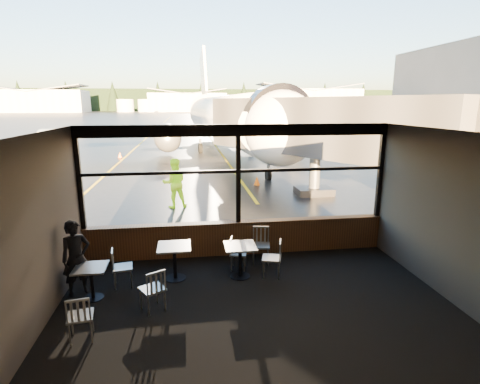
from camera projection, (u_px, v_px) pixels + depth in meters
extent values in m
plane|color=black|center=(189.00, 116.00, 125.82)|extent=(520.00, 520.00, 0.00)
cube|color=black|center=(259.00, 312.00, 7.34)|extent=(8.00, 6.00, 0.01)
cube|color=#38332D|center=(261.00, 133.00, 6.54)|extent=(8.00, 6.00, 0.04)
cube|color=#4A423B|center=(31.00, 239.00, 6.39)|extent=(0.04, 6.00, 3.50)
cube|color=#4A423B|center=(456.00, 219.00, 7.49)|extent=(0.04, 6.00, 3.50)
cube|color=#4A423B|center=(314.00, 317.00, 4.05)|extent=(8.00, 0.04, 3.50)
cube|color=brown|center=(238.00, 238.00, 10.13)|extent=(8.00, 0.28, 0.90)
cube|color=black|center=(238.00, 130.00, 9.46)|extent=(8.00, 0.18, 0.30)
cube|color=black|center=(79.00, 179.00, 9.18)|extent=(0.12, 0.12, 2.60)
cube|color=black|center=(238.00, 175.00, 9.73)|extent=(0.12, 0.12, 2.60)
cube|color=black|center=(380.00, 171.00, 10.27)|extent=(0.12, 0.12, 2.60)
cube|color=black|center=(238.00, 171.00, 9.71)|extent=(8.00, 0.10, 0.08)
imported|color=black|center=(76.00, 258.00, 7.91)|extent=(0.72, 0.65, 1.64)
imported|color=#BFF219|center=(174.00, 183.00, 14.63)|extent=(1.05, 0.87, 1.95)
cone|color=#E26207|center=(257.00, 181.00, 18.85)|extent=(0.31, 0.31, 0.44)
cone|color=#FE6208|center=(120.00, 155.00, 28.37)|extent=(0.31, 0.31, 0.43)
cylinder|color=silver|center=(125.00, 106.00, 180.72)|extent=(8.00, 8.00, 6.00)
cylinder|color=silver|center=(146.00, 106.00, 182.09)|extent=(8.00, 8.00, 6.00)
cylinder|color=silver|center=(167.00, 106.00, 183.47)|extent=(8.00, 8.00, 6.00)
cube|color=black|center=(187.00, 100.00, 211.13)|extent=(360.00, 3.00, 12.00)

